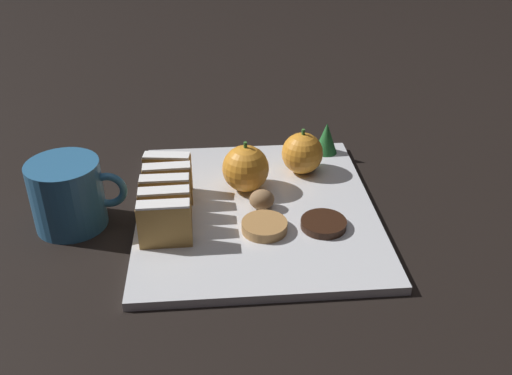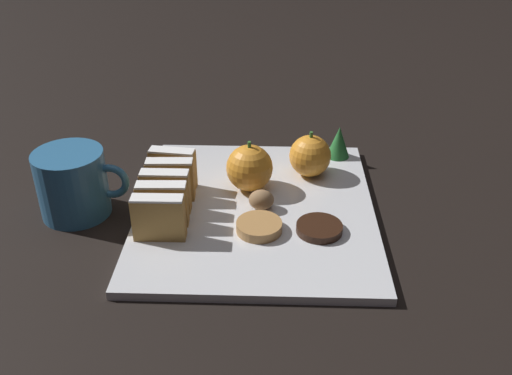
% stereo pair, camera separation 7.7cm
% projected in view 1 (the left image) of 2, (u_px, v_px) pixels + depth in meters
% --- Properties ---
extents(ground_plane, '(6.00, 6.00, 0.00)m').
position_uv_depth(ground_plane, '(256.00, 213.00, 0.80)').
color(ground_plane, black).
extents(serving_platter, '(0.32, 0.37, 0.01)m').
position_uv_depth(serving_platter, '(256.00, 210.00, 0.79)').
color(serving_platter, silver).
rests_on(serving_platter, ground_plane).
extents(stollen_slice_front, '(0.07, 0.02, 0.06)m').
position_uv_depth(stollen_slice_front, '(165.00, 224.00, 0.70)').
color(stollen_slice_front, '#B28442').
rests_on(stollen_slice_front, serving_platter).
extents(stollen_slice_second, '(0.07, 0.02, 0.06)m').
position_uv_depth(stollen_slice_second, '(165.00, 210.00, 0.73)').
color(stollen_slice_second, '#B28442').
rests_on(stollen_slice_second, serving_platter).
extents(stollen_slice_third, '(0.07, 0.02, 0.06)m').
position_uv_depth(stollen_slice_third, '(166.00, 197.00, 0.75)').
color(stollen_slice_third, '#B28442').
rests_on(stollen_slice_third, serving_platter).
extents(stollen_slice_fourth, '(0.07, 0.02, 0.06)m').
position_uv_depth(stollen_slice_fourth, '(168.00, 185.00, 0.78)').
color(stollen_slice_fourth, '#B28442').
rests_on(stollen_slice_fourth, serving_platter).
extents(stollen_slice_fifth, '(0.07, 0.03, 0.06)m').
position_uv_depth(stollen_slice_fifth, '(168.00, 173.00, 0.81)').
color(stollen_slice_fifth, '#B28442').
rests_on(stollen_slice_fifth, serving_platter).
extents(orange_near, '(0.07, 0.07, 0.08)m').
position_uv_depth(orange_near, '(246.00, 168.00, 0.81)').
color(orange_near, orange).
rests_on(orange_near, serving_platter).
extents(orange_far, '(0.06, 0.06, 0.07)m').
position_uv_depth(orange_far, '(302.00, 153.00, 0.86)').
color(orange_far, orange).
rests_on(orange_far, serving_platter).
extents(walnut, '(0.03, 0.03, 0.03)m').
position_uv_depth(walnut, '(262.00, 199.00, 0.78)').
color(walnut, '#8E6B47').
rests_on(walnut, serving_platter).
extents(chocolate_cookie, '(0.06, 0.06, 0.01)m').
position_uv_depth(chocolate_cookie, '(324.00, 224.00, 0.74)').
color(chocolate_cookie, black).
rests_on(chocolate_cookie, serving_platter).
extents(gingerbread_cookie, '(0.06, 0.06, 0.01)m').
position_uv_depth(gingerbread_cookie, '(264.00, 226.00, 0.74)').
color(gingerbread_cookie, '#B27F47').
rests_on(gingerbread_cookie, serving_platter).
extents(evergreen_sprig, '(0.04, 0.04, 0.05)m').
position_uv_depth(evergreen_sprig, '(326.00, 138.00, 0.92)').
color(evergreen_sprig, '#23662D').
rests_on(evergreen_sprig, serving_platter).
extents(coffee_mug, '(0.13, 0.09, 0.09)m').
position_uv_depth(coffee_mug, '(69.00, 195.00, 0.75)').
color(coffee_mug, '#2D6693').
rests_on(coffee_mug, ground_plane).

